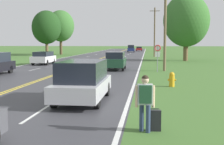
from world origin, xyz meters
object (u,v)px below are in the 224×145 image
fire_hydrant (172,79)px  car_dark_blue_van_distant (131,48)px  hitchhiker_person (145,98)px  car_red_sedan_horizon (139,49)px  tree_left_verge (61,26)px  car_white_hatchback_receding (43,58)px  traffic_sign (158,51)px  car_silver_suv_approaching (83,80)px  tree_behind_sign (186,20)px  suitcase (153,120)px  tree_right_cluster (46,27)px  car_dark_green_suv_mid_far (116,60)px

fire_hydrant → car_dark_blue_van_distant: car_dark_blue_van_distant is taller
hitchhiker_person → car_red_sedan_horizon: 83.75m
tree_left_verge → car_white_hatchback_receding: 30.15m
traffic_sign → tree_left_verge: 41.80m
car_silver_suv_approaching → tree_behind_sign: bearing=165.3°
car_silver_suv_approaching → car_white_hatchback_receding: (-9.35, 22.02, -0.13)m
car_red_sedan_horizon → traffic_sign: bearing=2.2°
fire_hydrant → car_silver_suv_approaching: size_ratio=0.18×
car_white_hatchback_receding → car_dark_blue_van_distant: 47.43m
car_white_hatchback_receding → car_silver_suv_approaching: bearing=-157.1°
suitcase → car_white_hatchback_receding: (-12.39, 26.35, 0.50)m
traffic_sign → car_red_sedan_horizon: traffic_sign is taller
suitcase → car_red_sedan_horizon: car_red_sedan_horizon is taller
traffic_sign → suitcase: bearing=-92.1°
hitchhiker_person → car_dark_blue_van_distant: 73.43m
car_dark_blue_van_distant → car_white_hatchback_receding: bearing=-11.9°
traffic_sign → hitchhiker_person: bearing=-92.8°
traffic_sign → car_red_sedan_horizon: bearing=93.0°
hitchhiker_person → car_red_sedan_horizon: size_ratio=0.41×
fire_hydrant → car_red_sedan_horizon: (-3.96, 74.10, 0.25)m
traffic_sign → car_red_sedan_horizon: size_ratio=0.58×
hitchhiker_person → tree_right_cluster: bearing=17.5°
hitchhiker_person → tree_behind_sign: tree_behind_sign is taller
car_white_hatchback_receding → car_red_sedan_horizon: car_white_hatchback_receding is taller
traffic_sign → car_dark_blue_van_distant: (-5.24, 54.63, -0.84)m
suitcase → tree_behind_sign: 36.42m
tree_left_verge → tree_right_cluster: (-1.29, -5.43, -0.53)m
traffic_sign → car_white_hatchback_receding: (-13.06, 7.85, -1.00)m
fire_hydrant → tree_behind_sign: tree_behind_sign is taller
tree_left_verge → car_white_hatchback_receding: tree_left_verge is taller
car_white_hatchback_receding → car_dark_blue_van_distant: size_ratio=0.92×
hitchhiker_person → tree_right_cluster: size_ratio=0.19×
hitchhiker_person → suitcase: (0.25, 0.17, -0.71)m
tree_behind_sign → car_silver_suv_approaching: tree_behind_sign is taller
traffic_sign → tree_left_verge: tree_left_verge is taller
tree_right_cluster → suitcase: bearing=-68.4°
traffic_sign → car_silver_suv_approaching: (-3.71, -14.17, -0.86)m
car_dark_blue_van_distant → car_red_sedan_horizon: (1.86, 10.42, -0.28)m
car_white_hatchback_receding → hitchhiker_person: bearing=-155.5°
tree_behind_sign → car_red_sedan_horizon: (-7.83, 47.88, -4.95)m
car_dark_green_suv_mid_far → car_white_hatchback_receding: bearing=-124.2°
hitchhiker_person → tree_behind_sign: 36.52m
tree_left_verge → tree_behind_sign: bearing=-39.9°
hitchhiker_person → tree_behind_sign: bearing=-12.3°
traffic_sign → car_dark_blue_van_distant: 54.89m
tree_left_verge → car_red_sedan_horizon: 32.69m
tree_right_cluster → car_dark_blue_van_distant: 28.06m
traffic_sign → tree_behind_sign: bearing=75.5°
tree_behind_sign → car_red_sedan_horizon: size_ratio=2.26×
tree_right_cluster → car_dark_blue_van_distant: (15.20, 23.15, -4.50)m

